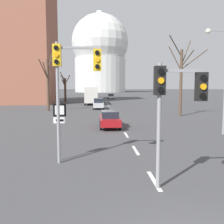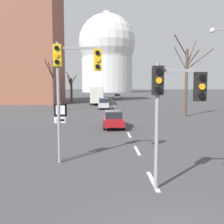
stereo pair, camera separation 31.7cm
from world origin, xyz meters
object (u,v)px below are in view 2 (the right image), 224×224
(route_sign_post, at_px, (61,121))
(city_bus, at_px, (97,94))
(sedan_far_left, at_px, (101,96))
(sedan_near_left, at_px, (113,119))
(sedan_near_right, at_px, (104,104))
(traffic_signal_near_left, at_px, (71,72))
(traffic_signal_centre_tall, at_px, (173,95))
(sedan_mid_centre, at_px, (117,96))

(route_sign_post, relative_size, city_bus, 0.26)
(sedan_far_left, xyz_separation_m, city_bus, (-0.31, -21.31, 1.24))
(sedan_near_left, bearing_deg, sedan_near_right, 92.80)
(traffic_signal_near_left, bearing_deg, sedan_far_left, 89.70)
(traffic_signal_near_left, relative_size, traffic_signal_centre_tall, 1.28)
(traffic_signal_centre_tall, xyz_separation_m, sedan_far_left, (-3.44, 64.78, -2.40))
(route_sign_post, xyz_separation_m, city_bus, (0.60, 39.97, 0.16))
(sedan_near_right, distance_m, sedan_far_left, 33.30)
(route_sign_post, relative_size, sedan_mid_centre, 0.61)
(sedan_mid_centre, bearing_deg, sedan_near_left, -93.19)
(sedan_near_left, xyz_separation_m, city_bus, (-2.22, 30.34, 1.30))
(traffic_signal_centre_tall, xyz_separation_m, city_bus, (-3.75, 43.46, -1.16))
(traffic_signal_centre_tall, xyz_separation_m, route_sign_post, (-4.35, 3.49, -1.32))
(sedan_near_left, distance_m, sedan_mid_centre, 52.31)
(route_sign_post, distance_m, sedan_far_left, 61.30)
(route_sign_post, height_order, sedan_mid_centre, route_sign_post)
(sedan_near_right, bearing_deg, traffic_signal_near_left, -92.69)
(traffic_signal_centre_tall, bearing_deg, sedan_near_left, 96.63)
(sedan_far_left, bearing_deg, sedan_near_right, -88.26)
(traffic_signal_near_left, bearing_deg, sedan_mid_centre, 85.28)
(sedan_near_left, height_order, city_bus, city_bus)
(sedan_mid_centre, xyz_separation_m, city_bus, (-5.14, -21.88, 1.28))
(sedan_near_right, bearing_deg, city_bus, 96.32)
(traffic_signal_near_left, relative_size, sedan_far_left, 1.25)
(route_sign_post, bearing_deg, city_bus, 89.14)
(sedan_mid_centre, height_order, sedan_far_left, sedan_far_left)
(traffic_signal_near_left, xyz_separation_m, sedan_near_left, (2.23, 10.02, -3.40))
(traffic_signal_near_left, xyz_separation_m, sedan_mid_centre, (5.14, 62.24, -3.37))
(sedan_near_right, xyz_separation_m, sedan_far_left, (-1.01, 33.29, -0.05))
(traffic_signal_centre_tall, bearing_deg, sedan_near_right, 94.40)
(sedan_mid_centre, bearing_deg, sedan_far_left, -173.23)
(sedan_near_left, relative_size, sedan_near_right, 1.08)
(sedan_far_left, bearing_deg, sedan_near_left, -87.88)
(traffic_signal_centre_tall, distance_m, sedan_near_left, 13.44)
(traffic_signal_centre_tall, relative_size, route_sign_post, 1.55)
(traffic_signal_near_left, xyz_separation_m, traffic_signal_centre_tall, (3.75, -3.11, -0.93))
(sedan_mid_centre, xyz_separation_m, sedan_far_left, (-4.82, -0.57, 0.04))
(sedan_mid_centre, bearing_deg, sedan_near_right, -96.42)
(city_bus, bearing_deg, sedan_mid_centre, 76.79)
(sedan_near_right, relative_size, city_bus, 0.38)
(sedan_near_left, distance_m, city_bus, 30.45)
(traffic_signal_near_left, distance_m, sedan_far_left, 61.76)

